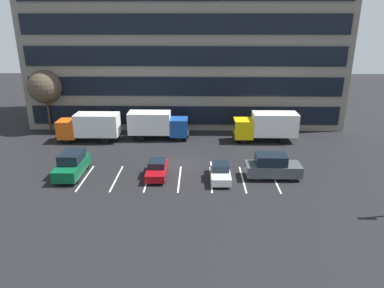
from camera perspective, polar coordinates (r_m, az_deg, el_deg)
The scene contains 11 objects.
ground_plane at distance 34.62m, azimuth -1.74°, elevation -3.27°, with size 120.00×120.00×0.00m, color black.
office_building at distance 50.04m, azimuth -0.86°, elevation 14.48°, with size 39.75×13.92×18.00m.
lot_markings at distance 31.61m, azimuth -2.02°, elevation -5.58°, with size 16.94×5.40×0.01m.
box_truck_yellow at distance 41.36m, azimuth 11.86°, elevation 2.93°, with size 7.23×2.39×3.35m.
box_truck_blue at distance 41.48m, azimuth -5.62°, elevation 3.22°, with size 6.98×2.31×3.24m.
box_truck_orange at distance 42.15m, azimuth -16.09°, elevation 2.81°, with size 7.02×2.32×3.25m.
sedan_maroon at distance 31.97m, azimuth -5.64°, elevation -4.03°, with size 1.69×4.03×1.44m.
sedan_white at distance 31.31m, azimuth 4.56°, elevation -4.54°, with size 1.67×4.00×1.43m.
suv_charcoal at distance 32.20m, azimuth 12.77°, elevation -3.55°, with size 4.82×2.04×2.18m.
suv_forest at distance 33.65m, azimuth -18.73°, elevation -3.12°, with size 2.02×4.77×2.16m.
bare_tree at distance 47.17m, azimuth -22.50°, elevation 8.47°, with size 4.05×4.05×7.59m.
Camera 1 is at (1.62, -31.87, 13.42)m, focal length 33.22 mm.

